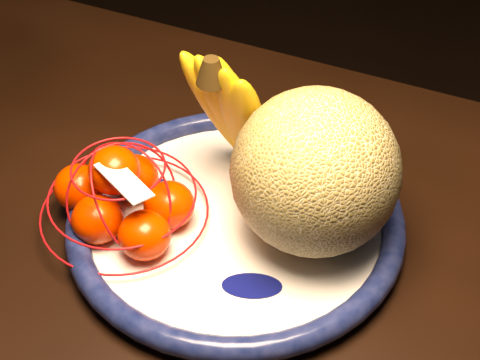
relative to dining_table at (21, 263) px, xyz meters
The scene contains 6 objects.
dining_table is the anchor object (origin of this frame).
fruit_bowl 0.29m from the dining_table, 26.13° to the left, with size 0.39×0.39×0.03m.
cantaloupe 0.40m from the dining_table, 24.28° to the left, with size 0.18×0.18×0.18m, color olive.
banana_bunch 0.34m from the dining_table, 42.98° to the left, with size 0.13×0.13×0.20m.
mandarin_bag 0.20m from the dining_table, 22.99° to the left, with size 0.25×0.25×0.12m.
price_tag 0.24m from the dining_table, 14.70° to the left, with size 0.07×0.03×0.00m, color white.
Camera 1 is at (0.64, -0.47, 1.40)m, focal length 55.00 mm.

